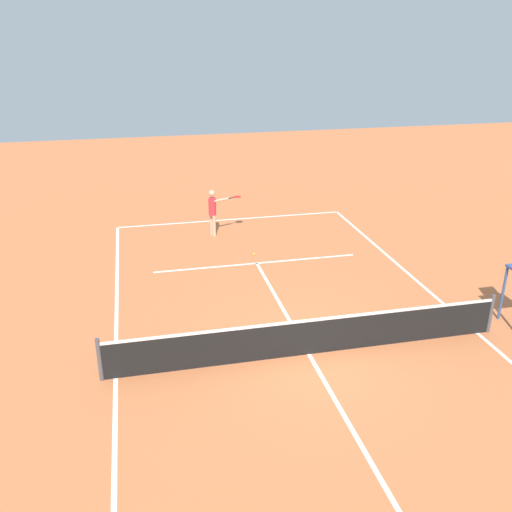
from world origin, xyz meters
TOP-DOWN VIEW (x-y plane):
  - ground_plane at (0.00, 0.00)m, footprint 60.00×60.00m
  - court_lines at (0.00, 0.00)m, footprint 9.29×21.02m
  - tennis_net at (0.00, 0.00)m, footprint 9.89×0.10m
  - player_serving at (0.98, -8.76)m, footprint 1.33×0.62m
  - tennis_ball at (-0.07, -6.51)m, footprint 0.07×0.07m

SIDE VIEW (x-z plane):
  - ground_plane at x=0.00m, z-range 0.00..0.00m
  - court_lines at x=0.00m, z-range 0.00..0.01m
  - tennis_ball at x=-0.07m, z-range 0.00..0.07m
  - tennis_net at x=0.00m, z-range -0.04..1.03m
  - player_serving at x=0.98m, z-range 0.18..1.96m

